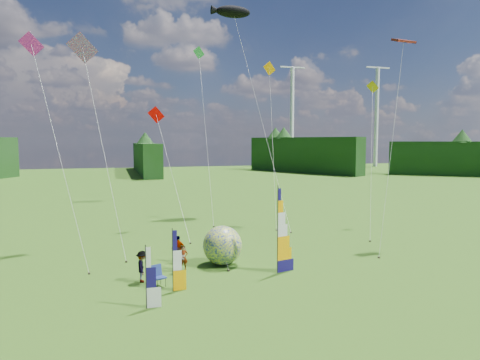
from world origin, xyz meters
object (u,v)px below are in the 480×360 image
object	(u,v)px
spectator_b	(178,260)
spectator_c	(142,267)
spectator_d	(179,249)
side_banner_far	(146,278)
kite_whale	(258,98)
side_banner_left	(173,261)
feather_banner_main	(278,231)
camp_chair	(159,276)
spectator_a	(183,258)
bol_inflatable	(222,245)

from	to	relation	value
spectator_b	spectator_c	bearing A→B (deg)	-125.98
spectator_b	spectator_d	bearing A→B (deg)	108.08
side_banner_far	kite_whale	distance (m)	25.74
kite_whale	side_banner_left	bearing A→B (deg)	-142.73
feather_banner_main	side_banner_far	size ratio (longest dim) A/B	1.73
side_banner_left	camp_chair	distance (m)	1.49
spectator_c	kite_whale	bearing A→B (deg)	-33.92
side_banner_left	side_banner_far	distance (m)	2.44
feather_banner_main	side_banner_left	bearing A→B (deg)	177.37
spectator_a	camp_chair	distance (m)	3.06
side_banner_left	spectator_c	world-z (taller)	side_banner_left
kite_whale	spectator_d	bearing A→B (deg)	-149.15
spectator_c	side_banner_far	bearing A→B (deg)	-177.72
spectator_a	kite_whale	distance (m)	20.84
spectator_c	spectator_d	world-z (taller)	spectator_c
spectator_b	spectator_a	bearing A→B (deg)	74.58
spectator_a	spectator_d	xyz separation A→B (m)	(-0.00, 1.87, 0.09)
spectator_b	spectator_c	xyz separation A→B (m)	(-2.16, -1.11, 0.12)
feather_banner_main	side_banner_far	bearing A→B (deg)	-171.79
bol_inflatable	camp_chair	xyz separation A→B (m)	(-4.25, -3.02, -0.65)
side_banner_far	spectator_a	distance (m)	5.99
spectator_a	camp_chair	xyz separation A→B (m)	(-1.71, -2.53, -0.18)
side_banner_left	spectator_c	distance (m)	2.51
feather_banner_main	camp_chair	world-z (taller)	feather_banner_main
feather_banner_main	spectator_c	size ratio (longest dim) A/B	2.87
spectator_d	camp_chair	bearing A→B (deg)	96.81
side_banner_far	camp_chair	xyz separation A→B (m)	(0.88, 2.82, -0.87)
side_banner_left	spectator_d	xyz separation A→B (m)	(1.09, 5.31, -0.75)
spectator_a	kite_whale	xyz separation A→B (m)	(9.80, 14.65, 11.11)
feather_banner_main	camp_chair	xyz separation A→B (m)	(-6.90, -0.39, -1.92)
side_banner_left	spectator_b	xyz separation A→B (m)	(0.74, 3.05, -0.84)
spectator_c	spectator_a	bearing A→B (deg)	-55.82
spectator_a	kite_whale	size ratio (longest dim) A/B	0.06
bol_inflatable	kite_whale	xyz separation A→B (m)	(7.26, 14.16, 10.65)
side_banner_far	kite_whale	size ratio (longest dim) A/B	0.12
feather_banner_main	camp_chair	distance (m)	7.17
side_banner_far	bol_inflatable	world-z (taller)	side_banner_far
kite_whale	camp_chair	bearing A→B (deg)	-145.47
side_banner_far	bol_inflatable	bearing A→B (deg)	51.39
side_banner_far	spectator_b	bearing A→B (deg)	68.46
feather_banner_main	spectator_c	distance (m)	7.90
spectator_a	spectator_d	size ratio (longest dim) A/B	0.90
side_banner_far	camp_chair	size ratio (longest dim) A/B	2.50
side_banner_far	spectator_c	xyz separation A→B (m)	(0.08, 3.86, -0.57)
side_banner_left	camp_chair	bearing A→B (deg)	120.20
spectator_d	kite_whale	bearing A→B (deg)	-99.52
side_banner_left	spectator_a	xyz separation A→B (m)	(1.10, 3.44, -0.83)
spectator_b	kite_whale	bearing A→B (deg)	82.82
side_banner_far	spectator_b	size ratio (longest dim) A/B	1.92
bol_inflatable	camp_chair	world-z (taller)	bol_inflatable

